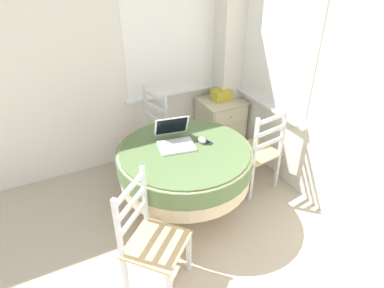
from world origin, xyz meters
TOP-DOWN VIEW (x-y plane):
  - corner_room_shell at (1.24, 1.97)m, footprint 4.38×4.95m
  - round_dining_table at (0.89, 1.91)m, footprint 1.25×1.25m
  - laptop at (0.85, 2.03)m, footprint 0.38×0.40m
  - computer_mouse at (1.08, 1.94)m, footprint 0.07×0.10m
  - cell_phone at (1.13, 1.91)m, footprint 0.08×0.12m
  - dining_chair_near_back_window at (0.83, 2.77)m, footprint 0.52×0.53m
  - dining_chair_near_right_window at (1.75, 1.93)m, footprint 0.49×0.47m
  - dining_chair_camera_near at (0.31, 1.29)m, footprint 0.60×0.60m
  - corner_cabinet at (1.83, 2.82)m, footprint 0.52×0.49m
  - storage_box at (1.83, 2.83)m, footprint 0.22×0.17m

SIDE VIEW (x-z plane):
  - corner_cabinet at x=1.83m, z-range 0.00..0.67m
  - dining_chair_near_back_window at x=0.83m, z-range -0.03..0.93m
  - dining_chair_near_right_window at x=1.75m, z-range -0.03..0.93m
  - dining_chair_camera_near at x=0.31m, z-range -0.03..0.93m
  - round_dining_table at x=0.89m, z-range 0.22..0.97m
  - storage_box at x=1.83m, z-range 0.67..0.80m
  - cell_phone at x=1.13m, z-range 0.74..0.75m
  - computer_mouse at x=1.08m, z-range 0.74..0.80m
  - laptop at x=0.85m, z-range 0.68..0.91m
  - corner_room_shell at x=1.24m, z-range 0.00..2.55m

